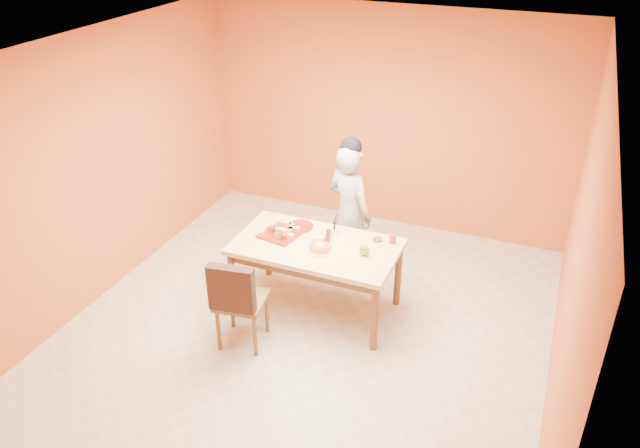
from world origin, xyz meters
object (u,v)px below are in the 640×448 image
at_px(sponge_cake, 320,247).
at_px(egg_ornament, 364,250).
at_px(person, 349,213).
at_px(dining_chair, 240,299).
at_px(magenta_glass, 393,239).
at_px(checker_tin, 377,239).
at_px(red_dinner_plate, 300,226).
at_px(pastry_platter, 280,234).
at_px(dining_table, 316,253).

bearing_deg(sponge_cake, egg_ornament, 8.63).
relative_size(person, sponge_cake, 7.24).
bearing_deg(egg_ornament, dining_chair, -136.22).
height_order(person, magenta_glass, person).
height_order(dining_chair, checker_tin, dining_chair).
bearing_deg(red_dinner_plate, egg_ornament, -19.52).
bearing_deg(sponge_cake, pastry_platter, 166.16).
xyz_separation_m(egg_ornament, checker_tin, (0.04, 0.31, -0.05)).
height_order(dining_table, sponge_cake, sponge_cake).
bearing_deg(egg_ornament, checker_tin, 88.54).
bearing_deg(dining_table, magenta_glass, 24.59).
xyz_separation_m(sponge_cake, magenta_glass, (0.61, 0.39, 0.01)).
bearing_deg(checker_tin, person, 137.00).
height_order(dining_table, checker_tin, checker_tin).
xyz_separation_m(dining_chair, magenta_glass, (1.12, 1.07, 0.31)).
bearing_deg(person, dining_table, 106.00).
bearing_deg(red_dinner_plate, checker_tin, 2.42).
bearing_deg(magenta_glass, person, 145.91).
xyz_separation_m(dining_chair, pastry_platter, (0.04, 0.80, 0.27)).
xyz_separation_m(sponge_cake, checker_tin, (0.46, 0.38, -0.02)).
bearing_deg(dining_table, egg_ornament, -1.59).
xyz_separation_m(magenta_glass, checker_tin, (-0.15, -0.01, -0.03)).
distance_m(dining_table, egg_ornament, 0.52).
relative_size(egg_ornament, magenta_glass, 1.31).
xyz_separation_m(dining_table, person, (0.09, 0.71, 0.11)).
relative_size(dining_table, checker_tin, 17.52).
bearing_deg(checker_tin, magenta_glass, 5.07).
distance_m(person, pastry_platter, 0.83).
bearing_deg(egg_ornament, red_dinner_plate, 165.56).
relative_size(red_dinner_plate, checker_tin, 2.97).
bearing_deg(egg_ornament, sponge_cake, -166.28).
relative_size(dining_table, pastry_platter, 4.47).
xyz_separation_m(red_dinner_plate, egg_ornament, (0.78, -0.28, 0.05)).
bearing_deg(magenta_glass, checker_tin, -174.93).
bearing_deg(person, magenta_glass, 168.82).
bearing_deg(sponge_cake, dining_table, 133.90).
height_order(red_dinner_plate, magenta_glass, magenta_glass).
bearing_deg(dining_chair, dining_table, 51.15).
bearing_deg(magenta_glass, dining_chair, -136.20).
height_order(sponge_cake, magenta_glass, magenta_glass).
bearing_deg(pastry_platter, sponge_cake, -13.84).
bearing_deg(checker_tin, dining_table, -150.72).
height_order(red_dinner_plate, sponge_cake, sponge_cake).
height_order(egg_ornament, checker_tin, egg_ornament).
relative_size(pastry_platter, magenta_glass, 3.87).
distance_m(dining_table, dining_chair, 0.90).
relative_size(dining_chair, egg_ornament, 7.89).
distance_m(red_dinner_plate, magenta_glass, 0.97).
xyz_separation_m(pastry_platter, red_dinner_plate, (0.12, 0.22, -0.00)).
xyz_separation_m(person, checker_tin, (0.44, -0.41, -0.00)).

